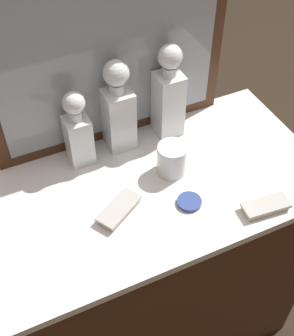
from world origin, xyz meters
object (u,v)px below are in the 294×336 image
crystal_decanter_rear (120,113)px  porcelain_dish (189,202)px  silver_brush_far_right (119,210)px  silver_brush_center (265,206)px  crystal_decanter_far_left (78,135)px  crystal_decanter_center (168,99)px  crystal_tumbler_center (172,160)px

crystal_decanter_rear → porcelain_dish: 0.34m
silver_brush_far_right → silver_brush_center: bearing=-23.5°
crystal_decanter_far_left → silver_brush_center: 0.57m
crystal_decanter_center → crystal_decanter_rear: size_ratio=1.04×
crystal_decanter_center → crystal_decanter_rear: (-0.16, 0.01, -0.01)m
crystal_tumbler_center → porcelain_dish: bearing=-95.1°
crystal_tumbler_center → silver_brush_far_right: 0.22m
silver_brush_center → porcelain_dish: silver_brush_center is taller
crystal_tumbler_center → crystal_decanter_center: bearing=67.2°
silver_brush_far_right → crystal_decanter_rear: bearing=65.8°
crystal_decanter_rear → silver_brush_center: size_ratio=2.22×
crystal_decanter_far_left → silver_brush_center: size_ratio=1.83×
silver_brush_center → porcelain_dish: 0.21m
silver_brush_center → porcelain_dish: bearing=149.0°
crystal_decanter_center → silver_brush_center: 0.44m
silver_brush_center → silver_brush_far_right: bearing=156.5°
crystal_decanter_center → crystal_decanter_far_left: 0.30m
crystal_decanter_far_left → crystal_decanter_rear: crystal_decanter_rear is taller
crystal_decanter_rear → crystal_decanter_center: bearing=-2.7°
crystal_decanter_center → silver_brush_far_right: 0.39m
crystal_decanter_center → crystal_decanter_rear: bearing=177.3°
crystal_tumbler_center → crystal_decanter_far_left: bearing=145.1°
silver_brush_center → silver_brush_far_right: same height
crystal_decanter_far_left → crystal_tumbler_center: bearing=-34.9°
crystal_decanter_far_left → silver_brush_center: crystal_decanter_far_left is taller
crystal_tumbler_center → porcelain_dish: 0.14m
crystal_decanter_center → silver_brush_far_right: crystal_decanter_center is taller
crystal_decanter_rear → silver_brush_far_right: (-0.12, -0.26, -0.11)m
crystal_decanter_center → crystal_decanter_far_left: crystal_decanter_center is taller
crystal_decanter_rear → crystal_tumbler_center: crystal_decanter_rear is taller
crystal_tumbler_center → silver_brush_far_right: size_ratio=0.65×
crystal_decanter_center → porcelain_dish: crystal_decanter_center is taller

